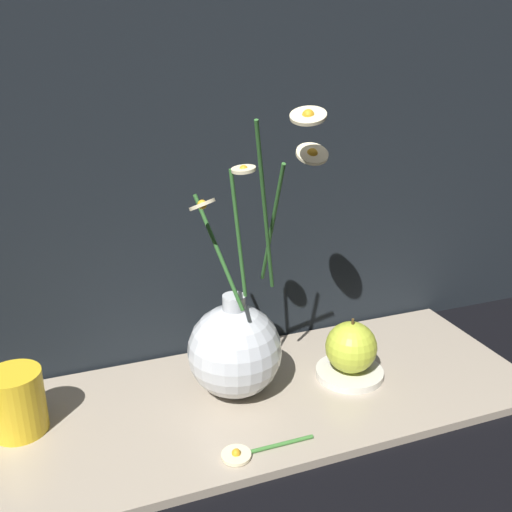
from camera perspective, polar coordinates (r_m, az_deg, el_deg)
The scene contains 7 objects.
ground_plane at distance 0.82m, azimuth 0.67°, elevation -14.35°, with size 6.00×6.00×0.00m, color black.
shelf at distance 0.82m, azimuth 0.67°, elevation -14.00°, with size 0.77×0.29×0.01m.
vase_with_flowers at distance 0.79m, azimuth -2.07°, elevation -9.07°, with size 0.20×0.15×0.39m.
yellow_mug at distance 0.79m, azimuth -23.02°, elevation -13.34°, with size 0.08×0.07×0.08m.
saucer_plate at distance 0.86m, azimuth 9.47°, elevation -11.56°, with size 0.10×0.10×0.01m.
orange_fruit at distance 0.84m, azimuth 9.64°, elevation -9.11°, with size 0.07×0.07×0.08m.
loose_daisy at distance 0.72m, azimuth -0.87°, elevation -19.02°, with size 0.12×0.04×0.01m.
Camera 1 is at (-0.25, -0.63, 0.47)m, focal length 40.00 mm.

